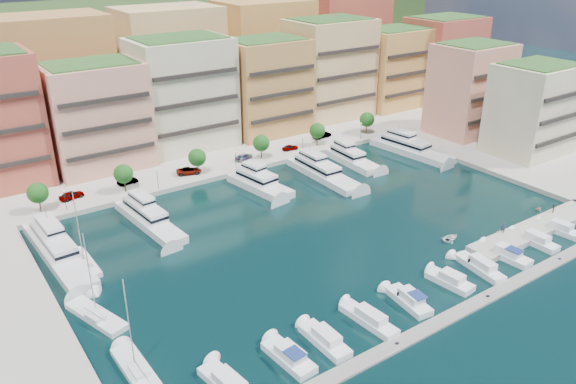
# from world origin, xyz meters

# --- Properties ---
(ground) EXTENTS (400.00, 400.00, 0.00)m
(ground) POSITION_xyz_m (0.00, 0.00, 0.00)
(ground) COLOR black
(ground) RESTS_ON ground
(north_quay) EXTENTS (220.00, 64.00, 2.00)m
(north_quay) POSITION_xyz_m (0.00, 62.00, 0.00)
(north_quay) COLOR #9E998E
(north_quay) RESTS_ON ground
(east_quay) EXTENTS (34.00, 76.00, 2.00)m
(east_quay) POSITION_xyz_m (62.00, -8.00, 0.00)
(east_quay) COLOR #9E998E
(east_quay) RESTS_ON ground
(hillside) EXTENTS (240.00, 40.00, 58.00)m
(hillside) POSITION_xyz_m (0.00, 110.00, 0.00)
(hillside) COLOR #1F3D18
(hillside) RESTS_ON ground
(south_pontoon) EXTENTS (72.00, 2.20, 0.35)m
(south_pontoon) POSITION_xyz_m (-3.00, -30.00, 0.00)
(south_pontoon) COLOR gray
(south_pontoon) RESTS_ON ground
(finger_pier) EXTENTS (32.00, 5.00, 2.00)m
(finger_pier) POSITION_xyz_m (30.00, -22.00, 0.00)
(finger_pier) COLOR #9E998E
(finger_pier) RESTS_ON ground
(apartment_2) EXTENTS (20.00, 15.50, 22.80)m
(apartment_2) POSITION_xyz_m (-23.00, 49.99, 12.31)
(apartment_2) COLOR #E3907F
(apartment_2) RESTS_ON north_quay
(apartment_3) EXTENTS (22.00, 16.50, 25.80)m
(apartment_3) POSITION_xyz_m (-2.00, 51.99, 13.81)
(apartment_3) COLOR beige
(apartment_3) RESTS_ON north_quay
(apartment_4) EXTENTS (20.00, 15.50, 23.80)m
(apartment_4) POSITION_xyz_m (20.00, 49.99, 12.81)
(apartment_4) COLOR #B97C45
(apartment_4) RESTS_ON north_quay
(apartment_5) EXTENTS (22.00, 16.50, 26.80)m
(apartment_5) POSITION_xyz_m (42.00, 51.99, 14.31)
(apartment_5) COLOR #E6C57A
(apartment_5) RESTS_ON north_quay
(apartment_6) EXTENTS (20.00, 15.50, 22.80)m
(apartment_6) POSITION_xyz_m (64.00, 49.99, 12.31)
(apartment_6) COLOR #DAA24F
(apartment_6) RESTS_ON north_quay
(apartment_7) EXTENTS (22.00, 16.50, 24.80)m
(apartment_7) POSITION_xyz_m (84.00, 47.99, 13.31)
(apartment_7) COLOR #B24F3B
(apartment_7) RESTS_ON north_quay
(apartment_east_a) EXTENTS (18.00, 14.50, 22.80)m
(apartment_east_a) POSITION_xyz_m (62.00, 19.99, 12.31)
(apartment_east_a) COLOR #E3907F
(apartment_east_a) RESTS_ON east_quay
(apartment_east_b) EXTENTS (18.00, 14.50, 20.80)m
(apartment_east_b) POSITION_xyz_m (62.00, 1.99, 11.31)
(apartment_east_b) COLOR beige
(apartment_east_b) RESTS_ON east_quay
(backblock_1) EXTENTS (26.00, 18.00, 30.00)m
(backblock_1) POSITION_xyz_m (-25.00, 74.00, 16.00)
(backblock_1) COLOR #B97C45
(backblock_1) RESTS_ON north_quay
(backblock_2) EXTENTS (26.00, 18.00, 30.00)m
(backblock_2) POSITION_xyz_m (5.00, 74.00, 16.00)
(backblock_2) COLOR #E6C57A
(backblock_2) RESTS_ON north_quay
(backblock_3) EXTENTS (26.00, 18.00, 30.00)m
(backblock_3) POSITION_xyz_m (35.00, 74.00, 16.00)
(backblock_3) COLOR #DAA24F
(backblock_3) RESTS_ON north_quay
(backblock_4) EXTENTS (26.00, 18.00, 30.00)m
(backblock_4) POSITION_xyz_m (65.00, 74.00, 16.00)
(backblock_4) COLOR #B24F3B
(backblock_4) RESTS_ON north_quay
(tree_0) EXTENTS (3.80, 3.80, 5.65)m
(tree_0) POSITION_xyz_m (-40.00, 33.50, 4.74)
(tree_0) COLOR #473323
(tree_0) RESTS_ON north_quay
(tree_1) EXTENTS (3.80, 3.80, 5.65)m
(tree_1) POSITION_xyz_m (-24.00, 33.50, 4.74)
(tree_1) COLOR #473323
(tree_1) RESTS_ON north_quay
(tree_2) EXTENTS (3.80, 3.80, 5.65)m
(tree_2) POSITION_xyz_m (-8.00, 33.50, 4.74)
(tree_2) COLOR #473323
(tree_2) RESTS_ON north_quay
(tree_3) EXTENTS (3.80, 3.80, 5.65)m
(tree_3) POSITION_xyz_m (8.00, 33.50, 4.74)
(tree_3) COLOR #473323
(tree_3) RESTS_ON north_quay
(tree_4) EXTENTS (3.80, 3.80, 5.65)m
(tree_4) POSITION_xyz_m (24.00, 33.50, 4.74)
(tree_4) COLOR #473323
(tree_4) RESTS_ON north_quay
(tree_5) EXTENTS (3.80, 3.80, 5.65)m
(tree_5) POSITION_xyz_m (40.00, 33.50, 4.74)
(tree_5) COLOR #473323
(tree_5) RESTS_ON north_quay
(lamppost_0) EXTENTS (0.30, 0.30, 4.20)m
(lamppost_0) POSITION_xyz_m (-36.00, 31.20, 3.83)
(lamppost_0) COLOR black
(lamppost_0) RESTS_ON north_quay
(lamppost_1) EXTENTS (0.30, 0.30, 4.20)m
(lamppost_1) POSITION_xyz_m (-18.00, 31.20, 3.83)
(lamppost_1) COLOR black
(lamppost_1) RESTS_ON north_quay
(lamppost_2) EXTENTS (0.30, 0.30, 4.20)m
(lamppost_2) POSITION_xyz_m (0.00, 31.20, 3.83)
(lamppost_2) COLOR black
(lamppost_2) RESTS_ON north_quay
(lamppost_3) EXTENTS (0.30, 0.30, 4.20)m
(lamppost_3) POSITION_xyz_m (18.00, 31.20, 3.83)
(lamppost_3) COLOR black
(lamppost_3) RESTS_ON north_quay
(lamppost_4) EXTENTS (0.30, 0.30, 4.20)m
(lamppost_4) POSITION_xyz_m (36.00, 31.20, 3.83)
(lamppost_4) COLOR black
(lamppost_4) RESTS_ON north_quay
(yacht_0) EXTENTS (5.73, 25.59, 7.30)m
(yacht_0) POSITION_xyz_m (-41.38, 17.37, 1.21)
(yacht_0) COLOR silver
(yacht_0) RESTS_ON ground
(yacht_1) EXTENTS (5.90, 20.91, 7.30)m
(yacht_1) POSITION_xyz_m (-25.01, 19.50, 1.09)
(yacht_1) COLOR silver
(yacht_1) RESTS_ON ground
(yacht_3) EXTENTS (7.22, 16.41, 7.30)m
(yacht_3) POSITION_xyz_m (-0.23, 21.74, 1.21)
(yacht_3) COLOR silver
(yacht_3) RESTS_ON ground
(yacht_4) EXTENTS (5.43, 21.59, 7.30)m
(yacht_4) POSITION_xyz_m (14.16, 19.10, 1.09)
(yacht_4) COLOR silver
(yacht_4) RESTS_ON ground
(yacht_5) EXTENTS (5.21, 16.00, 7.30)m
(yacht_5) POSITION_xyz_m (24.69, 21.77, 1.21)
(yacht_5) COLOR silver
(yacht_5) RESTS_ON ground
(yacht_6) EXTENTS (7.37, 22.21, 7.30)m
(yacht_6) POSITION_xyz_m (40.51, 19.02, 1.21)
(yacht_6) COLOR silver
(yacht_6) RESTS_ON ground
(cruiser_1) EXTENTS (3.37, 7.90, 2.66)m
(cruiser_1) POSITION_xyz_m (-24.78, -24.60, 0.57)
(cruiser_1) COLOR white
(cruiser_1) RESTS_ON ground
(cruiser_2) EXTENTS (2.62, 8.03, 2.55)m
(cruiser_2) POSITION_xyz_m (-19.25, -24.59, 0.55)
(cruiser_2) COLOR white
(cruiser_2) RESTS_ON ground
(cruiser_3) EXTENTS (3.04, 9.23, 2.55)m
(cruiser_3) POSITION_xyz_m (-11.81, -24.60, 0.55)
(cruiser_3) COLOR white
(cruiser_3) RESTS_ON ground
(cruiser_4) EXTENTS (3.51, 7.90, 2.66)m
(cruiser_4) POSITION_xyz_m (-4.28, -24.60, 0.57)
(cruiser_4) COLOR white
(cruiser_4) RESTS_ON ground
(cruiser_5) EXTENTS (3.49, 7.37, 2.55)m
(cruiser_5) POSITION_xyz_m (4.33, -24.58, 0.55)
(cruiser_5) COLOR white
(cruiser_5) RESTS_ON ground
(cruiser_6) EXTENTS (3.58, 9.20, 2.55)m
(cruiser_6) POSITION_xyz_m (11.15, -24.60, 0.55)
(cruiser_6) COLOR white
(cruiser_6) RESTS_ON ground
(cruiser_7) EXTENTS (3.25, 8.35, 2.66)m
(cruiser_7) POSITION_xyz_m (17.70, -24.61, 0.57)
(cruiser_7) COLOR white
(cruiser_7) RESTS_ON ground
(cruiser_8) EXTENTS (2.51, 7.84, 2.55)m
(cruiser_8) POSITION_xyz_m (25.70, -24.59, 0.55)
(cruiser_8) COLOR white
(cruiser_8) RESTS_ON ground
(cruiser_9) EXTENTS (2.99, 7.37, 2.55)m
(cruiser_9) POSITION_xyz_m (32.82, -24.58, 0.55)
(cruiser_9) COLOR white
(cruiser_9) RESTS_ON ground
(sailboat_2) EXTENTS (2.82, 8.35, 13.20)m
(sailboat_2) POSITION_xyz_m (-38.70, 10.94, 0.32)
(sailboat_2) COLOR silver
(sailboat_2) RESTS_ON ground
(sailboat_1) EXTENTS (5.84, 11.06, 13.20)m
(sailboat_1) POSITION_xyz_m (-41.35, -2.94, 0.30)
(sailboat_1) COLOR silver
(sailboat_1) RESTS_ON ground
(sailboat_0) EXTENTS (3.02, 10.13, 13.20)m
(sailboat_0) POSITION_xyz_m (-40.73, -16.13, 0.31)
(sailboat_0) COLOR silver
(sailboat_0) RESTS_ON ground
(tender_0) EXTENTS (3.58, 2.63, 0.72)m
(tender_0) POSITION_xyz_m (15.11, -15.52, 0.36)
(tender_0) COLOR silver
(tender_0) RESTS_ON ground
(tender_1) EXTENTS (1.97, 1.82, 0.85)m
(tender_1) POSITION_xyz_m (23.87, -19.00, 0.43)
(tender_1) COLOR beige
(tender_1) RESTS_ON ground
(tender_3) EXTENTS (1.76, 1.61, 0.79)m
(tender_3) POSITION_xyz_m (37.68, -17.34, 0.40)
(tender_3) COLOR beige
(tender_3) RESTS_ON ground
(car_0) EXTENTS (4.97, 2.79, 1.60)m
(car_0) POSITION_xyz_m (-33.76, 35.94, 1.80)
(car_0) COLOR gray
(car_0) RESTS_ON north_quay
(car_1) EXTENTS (4.25, 1.79, 1.37)m
(car_1) POSITION_xyz_m (-22.34, 36.76, 1.68)
(car_1) COLOR gray
(car_1) RESTS_ON north_quay
(car_2) EXTENTS (5.82, 4.05, 1.48)m
(car_2) POSITION_xyz_m (-9.63, 34.56, 1.74)
(car_2) COLOR gray
(car_2) RESTS_ON north_quay
(car_3) EXTENTS (5.06, 3.14, 1.37)m
(car_3) POSITION_xyz_m (4.38, 35.29, 1.68)
(car_3) COLOR gray
(car_3) RESTS_ON north_quay
(car_4) EXTENTS (4.03, 1.88, 1.33)m
(car_4) POSITION_xyz_m (16.71, 34.52, 1.67)
(car_4) COLOR gray
(car_4) RESTS_ON north_quay
(car_5) EXTENTS (5.18, 2.19, 1.66)m
(car_5) POSITION_xyz_m (28.47, 37.31, 1.83)
(car_5) COLOR gray
(car_5) RESTS_ON north_quay
(person_0) EXTENTS (0.61, 0.78, 1.88)m
(person_0) POSITION_xyz_m (22.96, -20.04, 1.94)
(person_0) COLOR navy
(person_0) RESTS_ON finger_pier
(person_1) EXTENTS (0.92, 0.83, 1.53)m
(person_1) POSITION_xyz_m (37.13, -20.41, 1.77)
(person_1) COLOR brown
(person_1) RESTS_ON finger_pier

